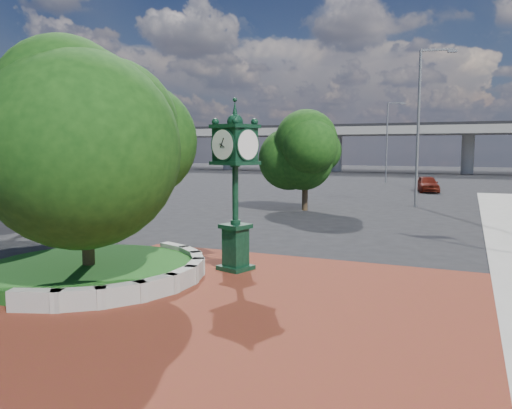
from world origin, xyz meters
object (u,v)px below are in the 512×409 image
object	(u,v)px
parked_car	(427,184)
street_lamp_near	(423,116)
street_lamp_far	(389,136)
post_clock	(235,179)

from	to	relation	value
parked_car	street_lamp_near	size ratio (longest dim) A/B	0.41
street_lamp_far	parked_car	bearing A→B (deg)	-64.96
street_lamp_far	street_lamp_near	bearing A→B (deg)	-76.67
post_clock	parked_car	xyz separation A→B (m)	(3.29, 32.25, -2.18)
parked_car	street_lamp_far	xyz separation A→B (m)	(-4.95, 10.60, 4.45)
street_lamp_near	parked_car	bearing A→B (deg)	91.97
street_lamp_near	post_clock	bearing A→B (deg)	-100.39
parked_car	street_lamp_far	distance (m)	12.51
post_clock	street_lamp_near	xyz separation A→B (m)	(3.70, 20.20, 3.01)
post_clock	parked_car	world-z (taller)	post_clock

